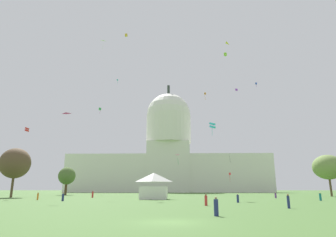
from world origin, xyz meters
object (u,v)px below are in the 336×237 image
object	(u,v)px
person_red_mid_right	(206,200)
person_navy_back_center	(216,207)
person_navy_mid_center	(63,197)
kite_pink_low	(178,157)
kite_violet_mid	(236,90)
person_navy_front_left	(238,199)
person_navy_near_tree_east	(288,202)
kite_red_low_b	(27,130)
kite_green_high	(100,109)
kite_cyan_low	(212,125)
tree_west_far	(67,176)
tree_east_near	(328,167)
kite_turquoise_high	(117,81)
kite_gold_high	(126,35)
person_purple_mid_left	(276,196)
kite_yellow_high	(225,45)
kite_magenta_low	(65,114)
kite_red_low	(230,175)
kite_lime_high	(225,54)
capitol_building	(169,155)
kite_orange_high	(205,94)
kite_black_low	(229,155)
person_teal_back_left	(320,197)
kite_blue_high	(256,84)
person_red_aisle_center	(93,195)
person_orange_edge_east	(38,196)
kite_white_high	(103,41)
tree_west_mid	(15,163)

from	to	relation	value
person_red_mid_right	person_navy_back_center	bearing A→B (deg)	-53.54
person_navy_mid_center	kite_pink_low	distance (m)	63.21
kite_violet_mid	person_navy_front_left	bearing A→B (deg)	-70.30
person_navy_back_center	person_navy_near_tree_east	distance (m)	14.56
kite_red_low_b	kite_green_high	xyz separation A→B (m)	(2.22, 58.17, 22.00)
kite_cyan_low	tree_west_far	bearing A→B (deg)	95.55
tree_east_near	kite_green_high	size ratio (longest dim) A/B	4.35
person_navy_near_tree_east	kite_turquoise_high	distance (m)	125.43
kite_red_low_b	person_navy_back_center	bearing A→B (deg)	31.84
kite_gold_high	kite_turquoise_high	xyz separation A→B (m)	(-12.35, 43.64, -0.91)
tree_east_near	kite_pink_low	size ratio (longest dim) A/B	3.74
person_purple_mid_left	person_navy_near_tree_east	size ratio (longest dim) A/B	0.85
person_purple_mid_left	kite_yellow_high	bearing A→B (deg)	12.24
kite_gold_high	kite_magenta_low	xyz separation A→B (m)	(-3.27, -41.76, -41.76)
person_red_mid_right	kite_red_low	xyz separation A→B (m)	(21.75, 101.22, 8.25)
person_purple_mid_left	kite_magenta_low	xyz separation A→B (m)	(-47.17, -21.80, 16.18)
kite_turquoise_high	kite_lime_high	bearing A→B (deg)	-53.24
capitol_building	kite_violet_mid	distance (m)	105.12
tree_west_far	person_navy_front_left	xyz separation A→B (m)	(52.88, -57.75, -6.35)
kite_yellow_high	person_navy_near_tree_east	bearing A→B (deg)	30.28
person_red_mid_right	kite_orange_high	bearing A→B (deg)	122.48
kite_cyan_low	kite_black_low	distance (m)	50.35
kite_turquoise_high	person_purple_mid_left	bearing A→B (deg)	-46.35
kite_violet_mid	kite_gold_high	xyz separation A→B (m)	(-37.32, 12.35, 26.64)
person_teal_back_left	person_purple_mid_left	xyz separation A→B (m)	(-3.80, 15.42, -0.09)
kite_blue_high	kite_lime_high	bearing A→B (deg)	99.73
person_teal_back_left	kite_black_low	size ratio (longest dim) A/B	0.48
person_purple_mid_left	person_navy_back_center	size ratio (longest dim) A/B	0.89
person_navy_front_left	kite_green_high	size ratio (longest dim) A/B	0.51
person_navy_near_tree_east	kite_green_high	xyz separation A→B (m)	(-50.54, 92.28, 38.49)
person_red_aisle_center	kite_red_low	xyz separation A→B (m)	(48.62, 65.51, 8.19)
person_purple_mid_left	tree_west_far	bearing A→B (deg)	-40.63
kite_violet_mid	kite_blue_high	size ratio (longest dim) A/B	0.35
person_orange_edge_east	kite_magenta_low	size ratio (longest dim) A/B	0.93
kite_white_high	kite_magenta_low	bearing A→B (deg)	-99.80
capitol_building	person_red_aisle_center	xyz separation A→B (m)	(-16.99, -107.26, -23.01)
tree_west_far	kite_violet_mid	world-z (taller)	kite_violet_mid
person_navy_front_left	kite_white_high	world-z (taller)	kite_white_high
tree_west_far	kite_pink_low	distance (m)	43.57
kite_lime_high	kite_red_low_b	xyz separation A→B (m)	(-52.87, -2.87, -21.92)
tree_east_near	person_orange_edge_east	xyz separation A→B (m)	(-77.46, -30.00, -8.19)
person_navy_mid_center	kite_yellow_high	xyz separation A→B (m)	(35.69, 12.90, 39.34)
person_teal_back_left	person_red_mid_right	world-z (taller)	person_teal_back_left
tree_west_far	person_teal_back_left	xyz separation A→B (m)	(71.16, -49.09, -6.29)
kite_orange_high	kite_gold_high	xyz separation A→B (m)	(-31.15, -21.37, 16.30)
person_teal_back_left	tree_west_far	bearing A→B (deg)	100.10
capitol_building	tree_west_mid	bearing A→B (deg)	-110.36
person_purple_mid_left	kite_cyan_low	bearing A→B (deg)	17.47
kite_yellow_high	kite_cyan_low	bearing A→B (deg)	-18.54
tree_west_mid	kite_lime_high	size ratio (longest dim) A/B	14.56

